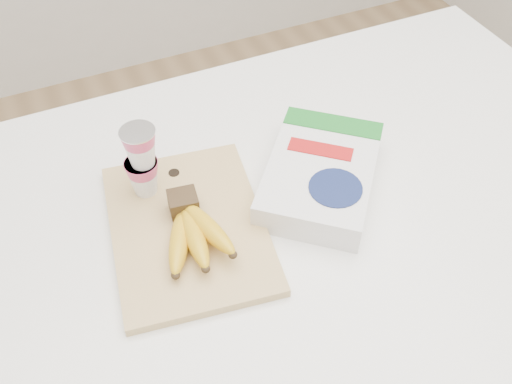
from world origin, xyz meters
The scene contains 6 objects.
room centered at (0.00, 0.00, 1.35)m, with size 4.00×4.00×4.00m.
table centered at (0.00, 0.00, 0.50)m, with size 1.34×0.89×1.00m, color white.
cutting_board centered at (-0.21, 0.02, 1.01)m, with size 0.25×0.34×0.02m, color tan.
bananas centered at (-0.21, -0.01, 1.04)m, with size 0.12×0.17×0.06m.
yogurt_stack centered at (-0.25, 0.13, 1.10)m, with size 0.06×0.06×0.14m.
cereal_box centered at (0.04, 0.03, 1.03)m, with size 0.31×0.32×0.06m.
Camera 1 is at (-0.35, -0.57, 1.76)m, focal length 40.00 mm.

